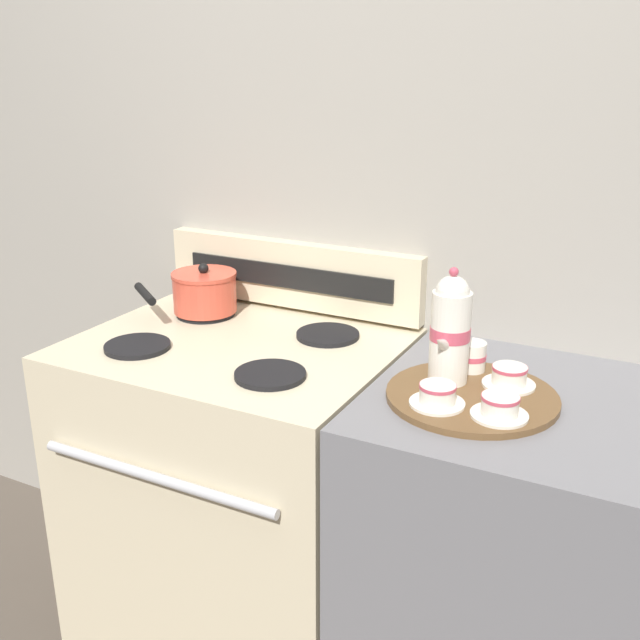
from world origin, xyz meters
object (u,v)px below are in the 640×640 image
object	(u,v)px
teacup_left	(437,395)
teacup_right	(500,406)
teapot	(450,329)
saucepan	(203,292)
teacup_front	(509,376)
creamer_jug	(472,356)
serving_tray	(472,396)
stove	(241,503)

from	to	relation	value
teacup_left	teacup_right	bearing A→B (deg)	2.53
teapot	teacup_right	distance (m)	0.21
saucepan	teacup_front	distance (m)	0.87
teapot	creamer_jug	size ratio (longest dim) A/B	3.87
teacup_left	teacup_right	world-z (taller)	same
serving_tray	saucepan	bearing A→B (deg)	166.96
teapot	creamer_jug	bearing A→B (deg)	71.11
teacup_front	creamer_jug	size ratio (longest dim) A/B	1.72
stove	serving_tray	bearing A→B (deg)	-4.46
teacup_right	creamer_jug	distance (m)	0.23
saucepan	creamer_jug	distance (m)	0.77
serving_tray	teacup_front	bearing A→B (deg)	51.90
teacup_right	teapot	bearing A→B (deg)	140.67
stove	teapot	world-z (taller)	teapot
teacup_right	serving_tray	bearing A→B (deg)	134.25
saucepan	teacup_left	world-z (taller)	saucepan
saucepan	teacup_front	xyz separation A→B (m)	(0.87, -0.11, -0.03)
stove	creamer_jug	bearing A→B (deg)	7.02
saucepan	teapot	size ratio (longest dim) A/B	1.08
teapot	teacup_left	bearing A→B (deg)	-81.07
stove	teapot	distance (m)	0.81
stove	serving_tray	world-z (taller)	serving_tray
serving_tray	teapot	bearing A→B (deg)	149.88
serving_tray	teacup_left	distance (m)	0.10
creamer_jug	teapot	bearing A→B (deg)	-108.89
stove	teacup_front	size ratio (longest dim) A/B	8.41
teapot	teacup_left	distance (m)	0.16
stove	teacup_right	world-z (taller)	teacup_right
teapot	teacup_left	xyz separation A→B (m)	(0.02, -0.12, -0.10)
stove	teacup_left	world-z (taller)	teacup_left
teacup_front	creamer_jug	distance (m)	0.11
serving_tray	teacup_front	distance (m)	0.10
stove	teacup_right	bearing A→B (deg)	-10.35
stove	creamer_jug	size ratio (longest dim) A/B	14.46
serving_tray	teacup_right	distance (m)	0.11
saucepan	teacup_front	bearing A→B (deg)	-7.51
creamer_jug	teacup_left	bearing A→B (deg)	-92.36
teacup_front	teacup_left	bearing A→B (deg)	-123.60
teapot	teacup_front	xyz separation A→B (m)	(0.12, 0.03, -0.10)
teacup_front	creamer_jug	bearing A→B (deg)	154.12
stove	teapot	size ratio (longest dim) A/B	3.74
teacup_right	teacup_left	bearing A→B (deg)	-177.47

